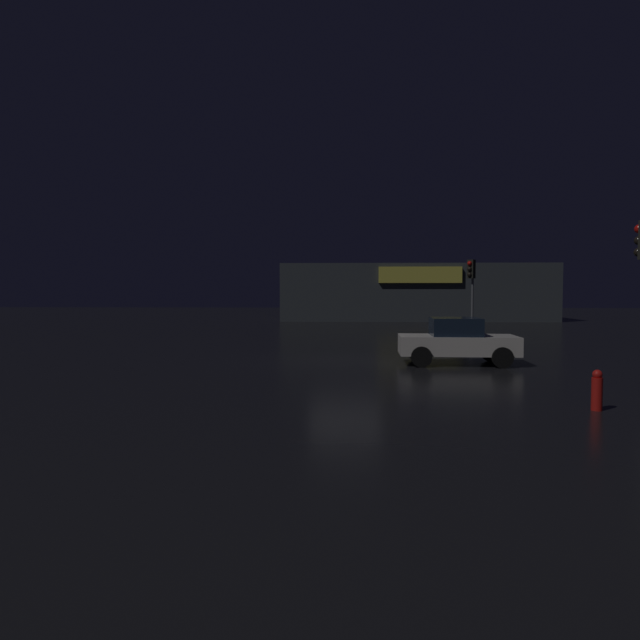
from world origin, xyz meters
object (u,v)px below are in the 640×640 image
Objects in this scene: store_building at (412,292)px; car_near at (457,341)px; fire_hydrant at (597,390)px; traffic_signal_opposite at (471,279)px.

store_building is 30.04m from car_near.
car_near is 4.62× the size of fire_hydrant.
fire_hydrant is (-0.60, -37.12, -1.88)m from store_building.
store_building is 22.24m from traffic_signal_opposite.
car_near is at bearing 101.36° from fire_hydrant.
store_building reaches higher than car_near.
traffic_signal_opposite is 4.60× the size of fire_hydrant.
store_building is 5.58× the size of car_near.
fire_hydrant is (-0.70, -14.89, -2.57)m from traffic_signal_opposite.
traffic_signal_opposite is at bearing -89.74° from store_building.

